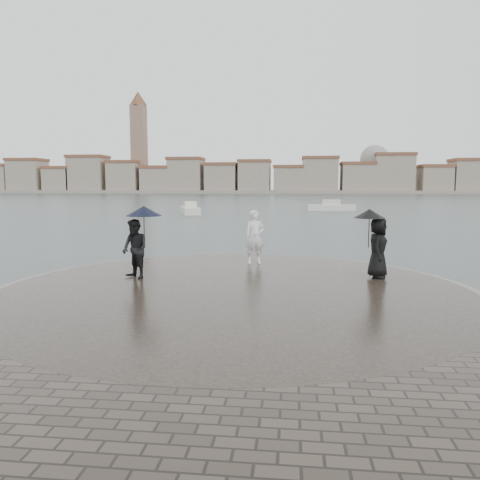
# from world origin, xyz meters

# --- Properties ---
(ground) EXTENTS (400.00, 400.00, 0.00)m
(ground) POSITION_xyz_m (0.00, 0.00, 0.00)
(ground) COLOR #2B3835
(ground) RESTS_ON ground
(kerb_ring) EXTENTS (12.50, 12.50, 0.32)m
(kerb_ring) POSITION_xyz_m (0.00, 3.50, 0.16)
(kerb_ring) COLOR gray
(kerb_ring) RESTS_ON ground
(quay_tip) EXTENTS (11.90, 11.90, 0.36)m
(quay_tip) POSITION_xyz_m (0.00, 3.50, 0.18)
(quay_tip) COLOR #2D261E
(quay_tip) RESTS_ON ground
(statue) EXTENTS (0.74, 0.58, 1.80)m
(statue) POSITION_xyz_m (0.21, 7.35, 1.26)
(statue) COLOR white
(statue) RESTS_ON quay_tip
(visitor_left) EXTENTS (1.28, 1.11, 2.04)m
(visitor_left) POSITION_xyz_m (-2.87, 4.49, 1.47)
(visitor_left) COLOR black
(visitor_left) RESTS_ON quay_tip
(visitor_right) EXTENTS (1.07, 1.03, 1.95)m
(visitor_right) POSITION_xyz_m (3.82, 5.33, 1.42)
(visitor_right) COLOR black
(visitor_right) RESTS_ON quay_tip
(far_skyline) EXTENTS (260.00, 20.00, 37.00)m
(far_skyline) POSITION_xyz_m (-6.29, 160.71, 5.61)
(far_skyline) COLOR gray
(far_skyline) RESTS_ON ground
(boats) EXTENTS (37.81, 13.82, 1.50)m
(boats) POSITION_xyz_m (7.32, 41.70, 0.38)
(boats) COLOR silver
(boats) RESTS_ON ground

